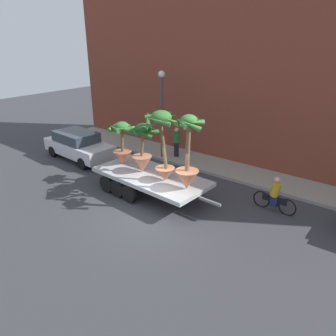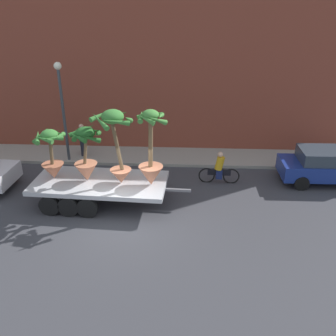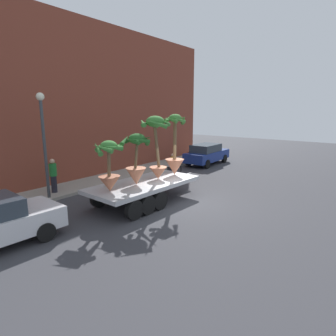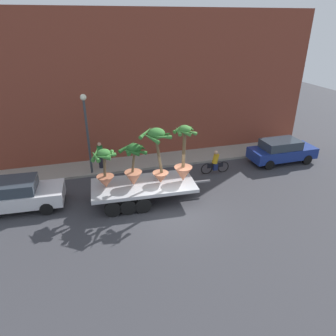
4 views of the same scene
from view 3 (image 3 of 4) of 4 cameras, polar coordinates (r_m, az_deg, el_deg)
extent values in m
plane|color=#38383D|center=(13.34, 3.43, -6.88)|extent=(60.00, 60.00, 0.00)
cube|color=gray|center=(17.32, -13.59, -2.51)|extent=(24.00, 2.20, 0.15)
cube|color=brown|center=(18.15, -17.81, 12.64)|extent=(24.00, 1.20, 9.39)
cube|color=#B7BABF|center=(13.03, -4.83, -3.26)|extent=(5.45, 2.71, 0.18)
cylinder|color=black|center=(12.95, -13.77, -5.93)|extent=(0.81, 0.26, 0.80)
cylinder|color=black|center=(11.27, -6.84, -8.38)|extent=(0.81, 0.26, 0.80)
cylinder|color=black|center=(13.38, -11.19, -5.23)|extent=(0.81, 0.26, 0.80)
cylinder|color=black|center=(11.76, -4.16, -7.45)|extent=(0.81, 0.26, 0.80)
cylinder|color=black|center=(13.83, -8.77, -4.57)|extent=(0.81, 0.26, 0.80)
cylinder|color=black|center=(12.27, -1.71, -6.58)|extent=(0.81, 0.26, 0.80)
cube|color=slate|center=(15.39, 3.53, -1.44)|extent=(1.00, 0.15, 0.10)
cone|color=#C17251|center=(14.37, 1.34, 0.22)|extent=(0.95, 0.95, 0.80)
cylinder|color=brown|center=(14.17, 1.40, 5.87)|extent=(0.22, 0.17, 2.05)
ellipsoid|color=#428438|center=(14.11, 1.45, 10.01)|extent=(0.63, 0.63, 0.39)
cone|color=#428438|center=(14.40, 2.37, 9.91)|extent=(0.23, 0.77, 0.32)
cone|color=#428438|center=(14.44, 0.74, 9.88)|extent=(0.79, 0.53, 0.37)
cone|color=#428438|center=(14.16, -0.06, 9.78)|extent=(0.77, 0.54, 0.41)
cone|color=#428438|center=(13.83, 0.64, 9.75)|extent=(0.21, 0.71, 0.38)
cone|color=#428438|center=(13.83, 2.24, 9.69)|extent=(0.73, 0.43, 0.41)
cone|color=#428438|center=(14.15, 3.14, 9.66)|extent=(0.76, 0.70, 0.53)
cone|color=#C17251|center=(12.57, -6.43, -1.67)|extent=(0.90, 0.90, 0.75)
cylinder|color=brown|center=(12.41, -6.38, 2.93)|extent=(0.29, 0.12, 1.28)
ellipsoid|color=#235B23|center=(12.36, -6.28, 5.87)|extent=(0.74, 0.74, 0.47)
cone|color=#235B23|center=(12.73, -5.04, 5.84)|extent=(0.29, 0.94, 0.42)
cone|color=#235B23|center=(12.76, -6.90, 5.82)|extent=(0.85, 0.57, 0.39)
cone|color=#235B23|center=(12.51, -8.62, 5.63)|extent=(1.03, 0.69, 0.47)
cone|color=#235B23|center=(12.06, -7.31, 5.49)|extent=(0.31, 0.81, 0.35)
cone|color=#235B23|center=(11.96, -5.70, 5.52)|extent=(0.85, 0.61, 0.34)
cone|color=#235B23|center=(12.34, -4.32, 5.49)|extent=(0.79, 0.68, 0.53)
cone|color=#C17251|center=(13.53, -1.99, -0.99)|extent=(0.84, 0.84, 0.58)
cylinder|color=brown|center=(13.22, -2.29, 4.70)|extent=(0.45, 0.15, 2.14)
ellipsoid|color=#387A33|center=(13.06, -2.59, 9.33)|extent=(0.84, 0.84, 0.52)
cone|color=#387A33|center=(13.51, -0.99, 9.08)|extent=(0.21, 1.13, 0.65)
cone|color=#387A33|center=(13.40, -3.80, 9.13)|extent=(0.92, 0.36, 0.44)
cone|color=#387A33|center=(12.98, -5.14, 9.13)|extent=(0.92, 1.02, 0.39)
cone|color=#387A33|center=(12.53, -2.51, 8.95)|extent=(0.86, 0.93, 0.50)
cone|color=#387A33|center=(12.93, -0.40, 9.11)|extent=(1.02, 0.60, 0.43)
cone|color=#B26647|center=(11.76, -11.66, -3.10)|extent=(0.88, 0.88, 0.63)
cylinder|color=brown|center=(11.57, -11.79, 1.38)|extent=(0.20, 0.14, 1.24)
ellipsoid|color=#387A33|center=(11.49, -11.85, 4.42)|extent=(0.67, 0.67, 0.42)
cone|color=#387A33|center=(11.74, -10.28, 4.48)|extent=(0.25, 0.84, 0.33)
cone|color=#387A33|center=(11.85, -11.99, 4.44)|extent=(0.71, 0.60, 0.34)
cone|color=#387A33|center=(11.72, -13.11, 4.19)|extent=(0.73, 0.30, 0.40)
cone|color=#387A33|center=(11.38, -13.95, 3.83)|extent=(0.54, 0.89, 0.54)
cone|color=#387A33|center=(11.13, -13.03, 3.89)|extent=(0.44, 0.91, 0.40)
cone|color=#387A33|center=(11.15, -10.93, 4.04)|extent=(0.83, 0.39, 0.34)
cone|color=#387A33|center=(11.44, -9.96, 4.29)|extent=(0.73, 0.66, 0.33)
torus|color=black|center=(18.53, 2.02, -0.39)|extent=(0.74, 0.08, 0.74)
torus|color=black|center=(17.69, -0.13, -0.99)|extent=(0.74, 0.08, 0.74)
cube|color=black|center=(18.07, 0.97, -0.13)|extent=(1.04, 0.09, 0.28)
cylinder|color=gold|center=(17.98, 0.98, 1.28)|extent=(0.45, 0.35, 0.65)
sphere|color=tan|center=(17.91, 0.98, 2.60)|extent=(0.24, 0.24, 0.24)
cube|color=navy|center=(18.09, 0.97, -0.37)|extent=(0.29, 0.25, 0.44)
cube|color=navy|center=(22.34, 7.87, 2.49)|extent=(4.45, 1.76, 0.70)
cube|color=#2D3842|center=(22.05, 7.63, 4.03)|extent=(2.46, 1.56, 0.56)
cylinder|color=black|center=(24.02, 7.82, 2.30)|extent=(0.64, 0.21, 0.64)
cylinder|color=black|center=(23.31, 11.28, 1.89)|extent=(0.64, 0.21, 0.64)
cylinder|color=black|center=(21.57, 4.13, 1.29)|extent=(0.64, 0.21, 0.64)
cylinder|color=black|center=(20.78, 7.86, 0.79)|extent=(0.64, 0.21, 0.64)
cylinder|color=black|center=(11.85, -27.25, -9.07)|extent=(0.65, 0.24, 0.64)
cylinder|color=black|center=(10.33, -23.40, -11.75)|extent=(0.65, 0.24, 0.64)
cylinder|color=black|center=(15.31, -21.94, -3.01)|extent=(0.28, 0.28, 0.85)
cylinder|color=#1E702D|center=(15.15, -22.15, -0.33)|extent=(0.36, 0.36, 0.62)
sphere|color=tan|center=(15.07, -22.28, 1.27)|extent=(0.24, 0.24, 0.24)
cylinder|color=#383D42|center=(14.20, -23.51, 3.27)|extent=(0.14, 0.14, 4.50)
sphere|color=#EAEACC|center=(14.08, -24.34, 12.96)|extent=(0.36, 0.36, 0.36)
camera|label=1|loc=(18.36, 43.83, 16.43)|focal=34.92mm
camera|label=2|loc=(14.01, 60.42, 20.83)|focal=39.74mm
camera|label=4|loc=(9.65, 82.44, 28.84)|focal=32.95mm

